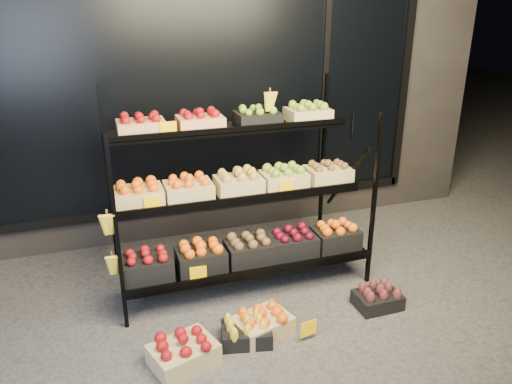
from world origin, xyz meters
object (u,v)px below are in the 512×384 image
object	(u,v)px
floor_crate_left	(183,351)
floor_crate_midleft	(246,331)
display_rack	(238,195)
floor_crate_midright	(262,322)

from	to	relation	value
floor_crate_left	floor_crate_midleft	xyz separation A→B (m)	(0.47, 0.09, -0.01)
display_rack	floor_crate_midright	distance (m)	1.07
floor_crate_midleft	floor_crate_midright	size ratio (longest dim) A/B	0.85
floor_crate_midleft	floor_crate_midright	bearing A→B (deg)	32.29
display_rack	floor_crate_midleft	size ratio (longest dim) A/B	5.47
display_rack	floor_crate_midright	bearing A→B (deg)	-94.92
floor_crate_left	display_rack	bearing A→B (deg)	36.33
display_rack	floor_crate_left	size ratio (longest dim) A/B	4.37
floor_crate_left	floor_crate_midleft	size ratio (longest dim) A/B	1.25
floor_crate_midleft	floor_crate_midright	world-z (taller)	floor_crate_midright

